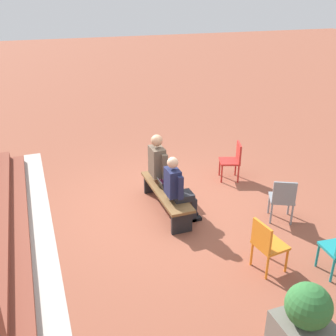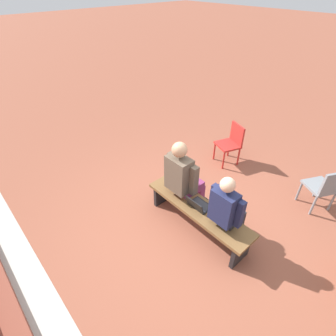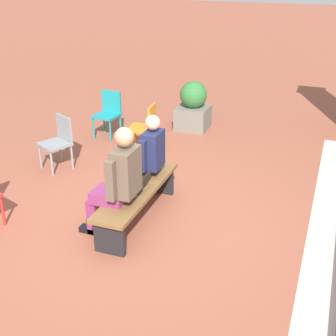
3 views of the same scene
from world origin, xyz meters
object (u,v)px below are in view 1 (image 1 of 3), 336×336
at_px(person_student, 178,188).
at_px(planter, 305,322).
at_px(person_adult, 163,166).
at_px(plastic_chair_by_pillar, 283,198).
at_px(bench, 166,194).
at_px(plastic_chair_near_bench_left, 233,159).
at_px(laptop, 165,187).
at_px(plastic_chair_far_right, 267,243).

bearing_deg(person_student, planter, -173.93).
xyz_separation_m(person_adult, plastic_chair_by_pillar, (-1.46, -1.75, -0.26)).
bearing_deg(person_adult, person_student, 179.53).
relative_size(bench, plastic_chair_near_bench_left, 2.14).
distance_m(bench, person_student, 0.56).
height_order(laptop, planter, planter).
bearing_deg(person_adult, bench, 169.85).
xyz_separation_m(plastic_chair_near_bench_left, plastic_chair_far_right, (-2.94, 1.05, 0.00)).
height_order(plastic_chair_near_bench_left, plastic_chair_far_right, same).
bearing_deg(laptop, person_student, -170.30).
height_order(plastic_chair_by_pillar, planter, planter).
distance_m(laptop, plastic_chair_by_pillar, 2.12).
bearing_deg(plastic_chair_far_right, bench, 20.24).
distance_m(person_student, person_adult, 0.84).
xyz_separation_m(bench, plastic_chair_far_right, (-2.15, -0.79, 0.13)).
bearing_deg(plastic_chair_by_pillar, person_student, 70.57).
height_order(person_adult, plastic_chair_by_pillar, person_adult).
height_order(laptop, plastic_chair_near_bench_left, plastic_chair_near_bench_left).
bearing_deg(plastic_chair_far_right, planter, 164.20).
bearing_deg(laptop, plastic_chair_far_right, -159.47).
bearing_deg(bench, planter, -173.66).
relative_size(laptop, plastic_chair_near_bench_left, 0.38).
bearing_deg(plastic_chair_far_right, plastic_chair_by_pillar, -43.50).
xyz_separation_m(laptop, plastic_chair_far_right, (-2.14, -0.80, -0.02)).
distance_m(laptop, planter, 3.57).
relative_size(person_adult, plastic_chair_by_pillar, 1.67).
distance_m(laptop, plastic_chair_far_right, 2.29).
distance_m(laptop, plastic_chair_near_bench_left, 2.02).
xyz_separation_m(person_student, person_adult, (0.84, -0.01, 0.05)).
xyz_separation_m(person_student, laptop, (0.44, 0.08, -0.19)).
distance_m(bench, plastic_chair_by_pillar, 2.11).
bearing_deg(laptop, planter, -173.47).
relative_size(bench, plastic_chair_by_pillar, 2.14).
height_order(person_student, plastic_chair_far_right, person_student).
bearing_deg(bench, person_adult, -10.15).
distance_m(person_adult, planter, 3.97).
height_order(person_student, planter, person_student).
relative_size(bench, laptop, 5.62).
relative_size(person_student, laptop, 4.00).
xyz_separation_m(person_adult, plastic_chair_near_bench_left, (0.40, -1.77, -0.26)).
xyz_separation_m(person_student, planter, (-3.10, -0.33, -0.26)).
bearing_deg(plastic_chair_by_pillar, plastic_chair_far_right, 136.50).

